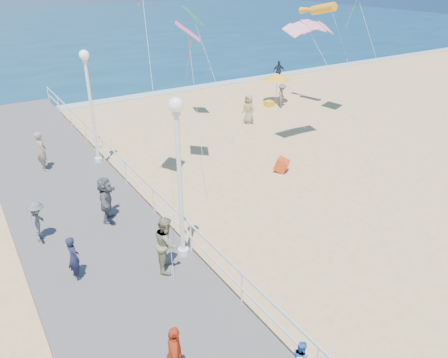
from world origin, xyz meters
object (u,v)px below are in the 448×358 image
lamp_post_mid (179,164)px  spectator_6 (42,151)px  toddler_held (301,358)px  box_kite (282,166)px  spectator_0 (74,258)px  beach_umbrella (277,77)px  beach_walker_b (279,71)px  beach_chair_right (269,104)px  spectator_3 (175,355)px  spectator_5 (106,199)px  beach_chair_left (249,109)px  beach_walker_c (249,109)px  spectator_1 (167,243)px  spectator_2 (38,221)px  beach_walker_a (282,95)px  lamp_post_far (90,96)px

lamp_post_mid → spectator_6: (-2.41, 9.42, -2.33)m
toddler_held → box_kite: 12.83m
spectator_0 → beach_umbrella: (17.87, 12.85, 0.78)m
beach_walker_b → lamp_post_mid: bearing=70.5°
beach_walker_b → beach_chair_right: (-5.32, -5.62, -0.67)m
spectator_3 → spectator_5: spectator_5 is taller
spectator_5 → spectator_6: 6.08m
spectator_0 → beach_chair_left: size_ratio=2.64×
beach_walker_c → beach_walker_b: bearing=123.1°
lamp_post_mid → toddler_held: 6.49m
spectator_6 → beach_chair_right: spectator_6 is taller
toddler_held → spectator_1: bearing=10.7°
spectator_3 → box_kite: bearing=-28.0°
spectator_2 → beach_walker_a: size_ratio=0.91×
lamp_post_mid → beach_chair_left: 17.50m
box_kite → beach_umbrella: (7.17, 9.56, 1.61)m
beach_walker_b → beach_umbrella: bearing=75.8°
lamp_post_far → beach_umbrella: size_ratio=2.49×
spectator_0 → spectator_5: bearing=-47.3°
spectator_6 → beach_umbrella: 17.46m
lamp_post_mid → beach_chair_right: lamp_post_mid is taller
spectator_1 → beach_chair_right: bearing=-19.9°
lamp_post_mid → spectator_2: lamp_post_mid is taller
toddler_held → beach_walker_c: toddler_held is taller
beach_walker_b → spectator_5: bearing=62.8°
spectator_0 → beach_chair_left: spectator_0 is taller
beach_walker_b → box_kite: bearing=77.8°
toddler_held → spectator_2: toddler_held is taller
spectator_1 → beach_walker_b: 27.32m
toddler_held → spectator_3: size_ratio=0.57×
spectator_2 → spectator_6: bearing=8.0°
toddler_held → beach_walker_c: size_ratio=0.49×
spectator_0 → beach_chair_left: (14.87, 12.01, -0.93)m
lamp_post_mid → beach_chair_right: bearing=43.9°
lamp_post_mid → box_kite: size_ratio=8.87×
spectator_6 → spectator_0: bearing=172.0°
spectator_5 → beach_walker_a: spectator_5 is taller
spectator_1 → beach_walker_c: bearing=-17.4°
lamp_post_mid → spectator_2: bearing=138.5°
spectator_0 → beach_chair_left: 19.14m
beach_walker_b → beach_umbrella: beach_umbrella is taller
beach_chair_right → spectator_1: bearing=-136.8°
toddler_held → spectator_5: size_ratio=0.50×
beach_umbrella → beach_chair_left: (-2.99, -0.84, -1.71)m
lamp_post_mid → spectator_3: bearing=-119.1°
lamp_post_far → spectator_0: size_ratio=3.66×
beach_chair_left → spectator_1: bearing=-133.2°
spectator_1 → spectator_5: spectator_1 is taller
lamp_post_mid → spectator_2: size_ratio=3.55×
lamp_post_mid → spectator_1: (-0.74, -0.40, -2.34)m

